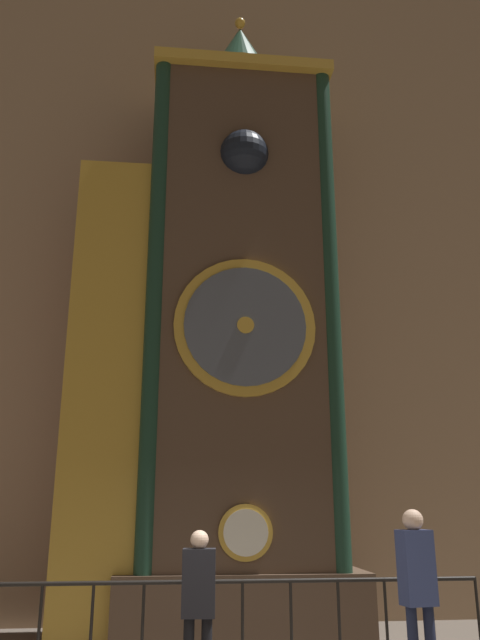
{
  "coord_description": "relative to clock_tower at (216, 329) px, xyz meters",
  "views": [
    {
      "loc": [
        -0.6,
        -5.65,
        1.86
      ],
      "look_at": [
        0.46,
        4.19,
        4.8
      ],
      "focal_mm": 35.0,
      "sensor_mm": 36.0,
      "label": 1
    }
  ],
  "objects": [
    {
      "name": "visitor_far",
      "position": [
        1.91,
        -3.09,
        -3.53
      ],
      "size": [
        0.37,
        0.28,
        1.82
      ],
      "rotation": [
        0.0,
        0.0,
        0.18
      ],
      "color": "#1B213A",
      "rests_on": "ground_plane"
    },
    {
      "name": "visitor_near",
      "position": [
        -0.35,
        -2.91,
        -3.67
      ],
      "size": [
        0.36,
        0.24,
        1.61
      ],
      "rotation": [
        0.0,
        0.0,
        -0.08
      ],
      "color": "black",
      "rests_on": "ground_plane"
    },
    {
      "name": "clock_tower",
      "position": [
        0.0,
        0.0,
        0.0
      ],
      "size": [
        4.5,
        1.85,
        10.89
      ],
      "color": "brown",
      "rests_on": "ground_plane"
    },
    {
      "name": "cathedral_back_wall",
      "position": [
        -0.15,
        1.36,
        2.45
      ],
      "size": [
        24.0,
        0.32,
        14.18
      ],
      "color": "#997A5B",
      "rests_on": "ground_plane"
    },
    {
      "name": "railing_fence",
      "position": [
        0.19,
        -2.15,
        -4.05
      ],
      "size": [
        5.63,
        0.05,
        1.04
      ],
      "color": "black",
      "rests_on": "ground_plane"
    }
  ]
}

